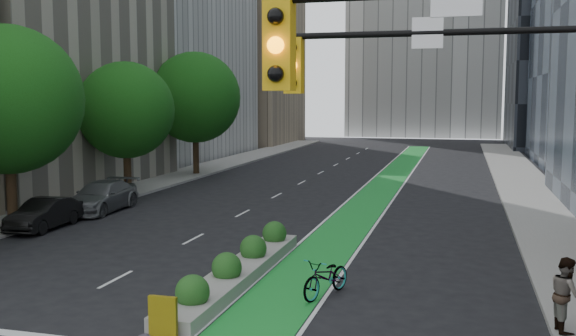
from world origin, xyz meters
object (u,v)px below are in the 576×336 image
Objects in this scene: parked_car_left_far at (101,197)px; pedestrian_near at (566,294)px; bicycle at (326,277)px; parked_car_left_mid at (44,214)px; median_planter at (239,268)px.

pedestrian_near is (19.80, -12.20, 0.29)m from parked_car_left_far.
parked_car_left_far is at bearing 48.80° from pedestrian_near.
bicycle is 14.98m from parked_car_left_mid.
pedestrian_near is at bearing 7.21° from bicycle.
pedestrian_near is (19.80, -7.66, 0.37)m from parked_car_left_mid.
parked_car_left_far is 23.26m from pedestrian_near.
median_planter is 11.86m from parked_car_left_mid.
bicycle is 6.32m from pedestrian_near.
median_planter is at bearing -28.64° from parked_car_left_mid.
parked_car_left_mid is 2.28× the size of pedestrian_near.
parked_car_left_far reaches higher than parked_car_left_mid.
bicycle is 0.53× the size of parked_car_left_mid.
parked_car_left_mid is at bearing -92.52° from parked_car_left_far.
parked_car_left_far is at bearing 137.98° from median_planter.
pedestrian_near is at bearing -15.68° from median_planter.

